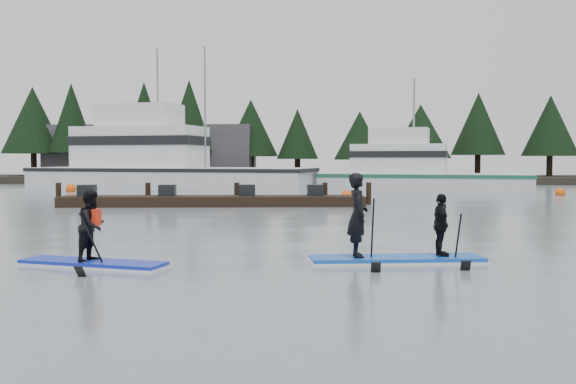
{
  "coord_description": "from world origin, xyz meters",
  "views": [
    {
      "loc": [
        0.93,
        -12.89,
        2.09
      ],
      "look_at": [
        0.0,
        6.0,
        1.1
      ],
      "focal_mm": 40.0,
      "sensor_mm": 36.0,
      "label": 1
    }
  ],
  "objects_px": {
    "paddleboard_solo": "(92,238)",
    "paddleboard_duo": "(394,232)",
    "floating_dock": "(213,201)",
    "fishing_boat_large": "(163,176)",
    "fishing_boat_medium": "(418,181)"
  },
  "relations": [
    {
      "from": "paddleboard_solo",
      "to": "paddleboard_duo",
      "type": "bearing_deg",
      "value": 21.97
    },
    {
      "from": "floating_dock",
      "to": "paddleboard_solo",
      "type": "bearing_deg",
      "value": -93.41
    },
    {
      "from": "fishing_boat_large",
      "to": "paddleboard_solo",
      "type": "xyz_separation_m",
      "value": [
        6.58,
        -32.41,
        -0.29
      ]
    },
    {
      "from": "fishing_boat_large",
      "to": "paddleboard_duo",
      "type": "distance_m",
      "value": 34.03
    },
    {
      "from": "floating_dock",
      "to": "paddleboard_duo",
      "type": "bearing_deg",
      "value": -72.15
    },
    {
      "from": "floating_dock",
      "to": "paddleboard_duo",
      "type": "relative_size",
      "value": 3.76
    },
    {
      "from": "fishing_boat_large",
      "to": "paddleboard_duo",
      "type": "height_order",
      "value": "fishing_boat_large"
    },
    {
      "from": "fishing_boat_large",
      "to": "paddleboard_solo",
      "type": "distance_m",
      "value": 33.08
    },
    {
      "from": "fishing_boat_medium",
      "to": "paddleboard_solo",
      "type": "height_order",
      "value": "fishing_boat_medium"
    },
    {
      "from": "floating_dock",
      "to": "paddleboard_solo",
      "type": "relative_size",
      "value": 4.38
    },
    {
      "from": "floating_dock",
      "to": "paddleboard_solo",
      "type": "height_order",
      "value": "paddleboard_solo"
    },
    {
      "from": "fishing_boat_large",
      "to": "paddleboard_solo",
      "type": "bearing_deg",
      "value": -65.82
    },
    {
      "from": "paddleboard_duo",
      "to": "floating_dock",
      "type": "bearing_deg",
      "value": 105.57
    },
    {
      "from": "paddleboard_duo",
      "to": "paddleboard_solo",
      "type": "bearing_deg",
      "value": -179.43
    },
    {
      "from": "fishing_boat_medium",
      "to": "paddleboard_duo",
      "type": "height_order",
      "value": "fishing_boat_medium"
    }
  ]
}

